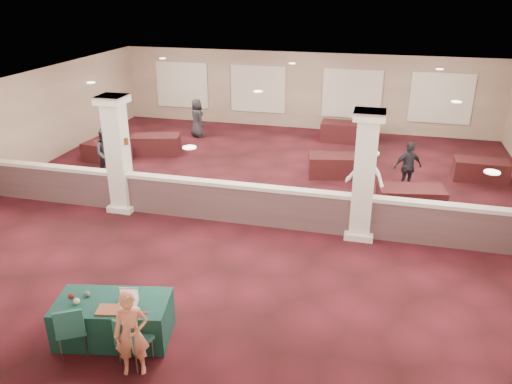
% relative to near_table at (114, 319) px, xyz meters
% --- Properties ---
extents(ground, '(16.00, 16.00, 0.00)m').
position_rel_near_table_xyz_m(ground, '(1.00, 6.50, -0.38)').
color(ground, '#411018').
rests_on(ground, ground).
extents(wall_back, '(16.00, 0.04, 3.20)m').
position_rel_near_table_xyz_m(wall_back, '(1.00, 14.50, 1.22)').
color(wall_back, '#7E6557').
rests_on(wall_back, ground).
extents(wall_front, '(16.00, 0.04, 3.20)m').
position_rel_near_table_xyz_m(wall_front, '(1.00, -1.50, 1.22)').
color(wall_front, '#7E6557').
rests_on(wall_front, ground).
extents(wall_left, '(0.04, 16.00, 3.20)m').
position_rel_near_table_xyz_m(wall_left, '(-7.00, 6.50, 1.22)').
color(wall_left, '#7E6557').
rests_on(wall_left, ground).
extents(ceiling, '(16.00, 16.00, 0.02)m').
position_rel_near_table_xyz_m(ceiling, '(1.00, 6.50, 2.82)').
color(ceiling, white).
rests_on(ceiling, wall_back).
extents(partition_wall, '(15.60, 0.28, 1.10)m').
position_rel_near_table_xyz_m(partition_wall, '(1.00, 5.00, 0.19)').
color(partition_wall, '#4E3536').
rests_on(partition_wall, ground).
extents(column_left, '(0.72, 0.72, 3.20)m').
position_rel_near_table_xyz_m(column_left, '(-2.50, 5.00, 1.26)').
color(column_left, beige).
rests_on(column_left, ground).
extents(column_right, '(0.72, 0.72, 3.20)m').
position_rel_near_table_xyz_m(column_right, '(4.00, 5.00, 1.26)').
color(column_right, beige).
rests_on(column_right, ground).
extents(sconce_left, '(0.12, 0.12, 0.18)m').
position_rel_near_table_xyz_m(sconce_left, '(-2.78, 5.00, 1.62)').
color(sconce_left, brown).
rests_on(sconce_left, column_left).
extents(sconce_right, '(0.12, 0.12, 0.18)m').
position_rel_near_table_xyz_m(sconce_right, '(-2.22, 5.00, 1.62)').
color(sconce_right, brown).
rests_on(sconce_right, column_left).
extents(near_table, '(2.13, 1.36, 0.76)m').
position_rel_near_table_xyz_m(near_table, '(0.00, 0.00, 0.00)').
color(near_table, '#0E342D').
rests_on(near_table, ground).
extents(conf_chair_main, '(0.58, 0.58, 0.93)m').
position_rel_near_table_xyz_m(conf_chair_main, '(0.64, -0.58, 0.17)').
color(conf_chair_main, '#1F5C4F').
rests_on(conf_chair_main, ground).
extents(conf_chair_side, '(0.67, 0.67, 0.97)m').
position_rel_near_table_xyz_m(conf_chair_side, '(-0.45, -0.58, 0.20)').
color(conf_chair_side, '#1F5C4F').
rests_on(conf_chair_side, ground).
extents(woman, '(0.64, 0.54, 1.52)m').
position_rel_near_table_xyz_m(woman, '(0.75, -0.70, 0.38)').
color(woman, tan).
rests_on(woman, ground).
extents(far_table_front_left, '(1.73, 1.05, 0.66)m').
position_rel_near_table_xyz_m(far_table_front_left, '(-5.00, 8.48, -0.05)').
color(far_table_front_left, black).
rests_on(far_table_front_left, ground).
extents(far_table_front_center, '(1.90, 1.21, 0.71)m').
position_rel_near_table_xyz_m(far_table_front_center, '(2.99, 9.02, -0.02)').
color(far_table_front_center, black).
rests_on(far_table_front_center, ground).
extents(far_table_front_right, '(1.88, 1.16, 0.71)m').
position_rel_near_table_xyz_m(far_table_front_right, '(5.26, 6.80, -0.02)').
color(far_table_front_right, black).
rests_on(far_table_front_right, ground).
extents(far_table_back_left, '(1.88, 1.25, 0.70)m').
position_rel_near_table_xyz_m(far_table_back_left, '(-3.67, 9.70, -0.03)').
color(far_table_back_left, black).
rests_on(far_table_back_left, ground).
extents(far_table_back_center, '(1.87, 0.95, 0.76)m').
position_rel_near_table_xyz_m(far_table_back_center, '(2.93, 13.00, -0.00)').
color(far_table_back_center, black).
rests_on(far_table_back_center, ground).
extents(far_table_back_right, '(1.64, 0.84, 0.66)m').
position_rel_near_table_xyz_m(far_table_back_right, '(7.50, 9.83, -0.05)').
color(far_table_back_right, black).
rests_on(far_table_back_right, ground).
extents(attendee_a, '(0.90, 0.79, 1.64)m').
position_rel_near_table_xyz_m(attendee_a, '(-4.12, 7.09, 0.44)').
color(attendee_a, black).
rests_on(attendee_a, ground).
extents(attendee_b, '(1.27, 0.93, 1.81)m').
position_rel_near_table_xyz_m(attendee_b, '(4.00, 6.89, 0.53)').
color(attendee_b, silver).
rests_on(attendee_b, ground).
extents(attendee_c, '(1.01, 0.82, 1.55)m').
position_rel_near_table_xyz_m(attendee_c, '(5.18, 8.30, 0.39)').
color(attendee_c, black).
rests_on(attendee_c, ground).
extents(attendee_d, '(0.85, 0.81, 1.55)m').
position_rel_near_table_xyz_m(attendee_d, '(-2.97, 12.14, 0.39)').
color(attendee_d, black).
rests_on(attendee_d, ground).
extents(laptop_base, '(0.38, 0.30, 0.02)m').
position_rel_near_table_xyz_m(laptop_base, '(0.32, 0.01, 0.39)').
color(laptop_base, silver).
rests_on(laptop_base, near_table).
extents(laptop_screen, '(0.34, 0.08, 0.23)m').
position_rel_near_table_xyz_m(laptop_screen, '(0.29, 0.13, 0.51)').
color(laptop_screen, silver).
rests_on(laptop_screen, near_table).
extents(screen_glow, '(0.31, 0.07, 0.20)m').
position_rel_near_table_xyz_m(screen_glow, '(0.29, 0.12, 0.50)').
color(screen_glow, silver).
rests_on(screen_glow, near_table).
extents(knitting, '(0.47, 0.39, 0.03)m').
position_rel_near_table_xyz_m(knitting, '(0.10, -0.24, 0.40)').
color(knitting, '#CF4D21').
rests_on(knitting, near_table).
extents(yarn_cream, '(0.11, 0.11, 0.11)m').
position_rel_near_table_xyz_m(yarn_cream, '(-0.54, -0.22, 0.44)').
color(yarn_cream, beige).
rests_on(yarn_cream, near_table).
extents(yarn_red, '(0.10, 0.10, 0.10)m').
position_rel_near_table_xyz_m(yarn_red, '(-0.72, -0.09, 0.43)').
color(yarn_red, '#5C1412').
rests_on(yarn_red, near_table).
extents(yarn_grey, '(0.11, 0.11, 0.11)m').
position_rel_near_table_xyz_m(yarn_grey, '(-0.48, 0.03, 0.43)').
color(yarn_grey, '#48474C').
rests_on(yarn_grey, near_table).
extents(scissors, '(0.13, 0.06, 0.01)m').
position_rel_near_table_xyz_m(scissors, '(0.72, -0.15, 0.39)').
color(scissors, '#AF1212').
rests_on(scissors, near_table).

